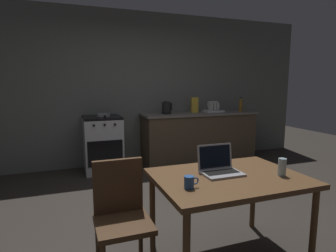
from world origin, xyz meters
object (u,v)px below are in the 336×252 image
(stove_oven, at_px, (103,144))
(chair, at_px, (121,211))
(drinking_glass, at_px, (282,167))
(coffee_mug, at_px, (189,182))
(cereal_box, at_px, (195,105))
(dish_rack, at_px, (213,109))
(laptop, at_px, (220,168))
(dining_table, at_px, (229,184))
(electric_kettle, at_px, (166,108))
(frying_pan, at_px, (104,115))
(bottle, at_px, (241,104))

(stove_oven, bearing_deg, chair, -94.28)
(chair, xyz_separation_m, drinking_glass, (1.25, -0.26, 0.29))
(coffee_mug, bearing_deg, cereal_box, 63.97)
(dish_rack, bearing_deg, laptop, -118.11)
(dining_table, xyz_separation_m, chair, (-0.85, 0.12, -0.14))
(dining_table, height_order, cereal_box, cereal_box)
(electric_kettle, relative_size, frying_pan, 0.55)
(frying_pan, xyz_separation_m, cereal_box, (1.65, 0.05, 0.11))
(frying_pan, distance_m, drinking_glass, 3.08)
(bottle, bearing_deg, chair, -137.18)
(dining_table, xyz_separation_m, coffee_mug, (-0.41, -0.14, 0.12))
(bottle, height_order, cereal_box, cereal_box)
(dish_rack, bearing_deg, chair, -130.24)
(chair, distance_m, electric_kettle, 3.02)
(electric_kettle, xyz_separation_m, dish_rack, (0.94, 0.00, -0.06))
(laptop, height_order, drinking_glass, laptop)
(laptop, relative_size, frying_pan, 0.81)
(laptop, height_order, dish_rack, dish_rack)
(frying_pan, distance_m, coffee_mug, 2.91)
(bottle, relative_size, cereal_box, 0.98)
(dining_table, distance_m, drinking_glass, 0.45)
(bottle, relative_size, frying_pan, 0.69)
(bottle, xyz_separation_m, coffee_mug, (-2.39, -2.88, -0.29))
(drinking_glass, bearing_deg, chair, 168.09)
(laptop, xyz_separation_m, dish_rack, (1.44, 2.70, 0.20))
(stove_oven, xyz_separation_m, laptop, (0.61, -2.70, 0.30))
(chair, distance_m, dish_rack, 3.53)
(frying_pan, xyz_separation_m, coffee_mug, (0.22, -2.90, -0.18))
(frying_pan, bearing_deg, cereal_box, 1.73)
(dish_rack, bearing_deg, frying_pan, -179.15)
(chair, xyz_separation_m, frying_pan, (0.22, 2.64, 0.44))
(frying_pan, distance_m, cereal_box, 1.66)
(coffee_mug, bearing_deg, drinking_glass, -0.39)
(coffee_mug, bearing_deg, chair, 149.66)
(bottle, distance_m, drinking_glass, 3.30)
(electric_kettle, distance_m, coffee_mug, 3.07)
(dining_table, relative_size, chair, 1.35)
(laptop, distance_m, drinking_glass, 0.49)
(chair, relative_size, electric_kettle, 3.99)
(dish_rack, bearing_deg, bottle, -5.03)
(stove_oven, distance_m, coffee_mug, 2.95)
(cereal_box, bearing_deg, chair, -124.95)
(stove_oven, bearing_deg, cereal_box, 0.77)
(bottle, distance_m, dish_rack, 0.58)
(dining_table, height_order, coffee_mug, coffee_mug)
(dining_table, xyz_separation_m, frying_pan, (-0.63, 2.75, 0.30))
(frying_pan, bearing_deg, dining_table, -77.20)
(coffee_mug, height_order, dish_rack, dish_rack)
(laptop, relative_size, dish_rack, 0.94)
(electric_kettle, distance_m, bottle, 1.51)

